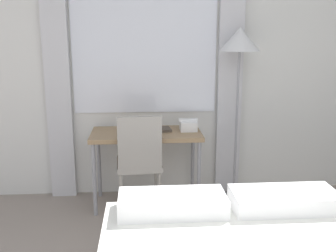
% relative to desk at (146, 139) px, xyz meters
% --- Properties ---
extents(wall_back_with_window, '(5.17, 0.13, 2.70)m').
position_rel_desk_xyz_m(wall_back_with_window, '(0.27, 0.33, 0.70)').
color(wall_back_with_window, silver).
rests_on(wall_back_with_window, ground_plane).
extents(desk, '(1.03, 0.51, 0.72)m').
position_rel_desk_xyz_m(desk, '(0.00, 0.00, 0.00)').
color(desk, '#937551').
rests_on(desk, ground_plane).
extents(desk_chair, '(0.42, 0.42, 0.94)m').
position_rel_desk_xyz_m(desk_chair, '(-0.07, -0.22, -0.12)').
color(desk_chair, gray).
rests_on(desk_chair, ground_plane).
extents(standing_lamp, '(0.37, 0.37, 1.68)m').
position_rel_desk_xyz_m(standing_lamp, '(0.87, 0.04, 0.78)').
color(standing_lamp, '#4C4C51').
rests_on(standing_lamp, ground_plane).
extents(telephone, '(0.18, 0.16, 0.11)m').
position_rel_desk_xyz_m(telephone, '(0.40, 0.03, 0.12)').
color(telephone, white).
rests_on(telephone, desk).
extents(book, '(0.31, 0.20, 0.02)m').
position_rel_desk_xyz_m(book, '(0.08, 0.04, 0.08)').
color(book, '#4C4238').
rests_on(book, desk).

